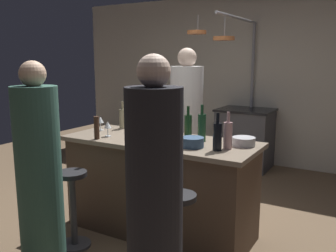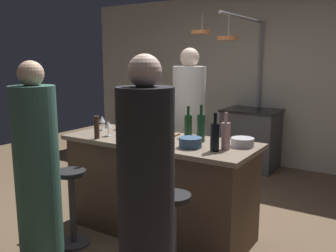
# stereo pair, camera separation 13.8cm
# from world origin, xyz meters

# --- Properties ---
(ground_plane) EXTENTS (9.00, 9.00, 0.00)m
(ground_plane) POSITION_xyz_m (0.00, 0.00, 0.00)
(ground_plane) COLOR brown
(back_wall) EXTENTS (6.40, 0.16, 2.60)m
(back_wall) POSITION_xyz_m (0.00, 2.85, 1.30)
(back_wall) COLOR beige
(back_wall) RESTS_ON ground_plane
(kitchen_island) EXTENTS (1.80, 0.72, 0.90)m
(kitchen_island) POSITION_xyz_m (0.00, 0.00, 0.45)
(kitchen_island) COLOR brown
(kitchen_island) RESTS_ON ground_plane
(stove_range) EXTENTS (0.80, 0.64, 0.89)m
(stove_range) POSITION_xyz_m (0.00, 2.45, 0.45)
(stove_range) COLOR #47474C
(stove_range) RESTS_ON ground_plane
(chef) EXTENTS (0.37, 0.37, 1.74)m
(chef) POSITION_xyz_m (-0.16, 0.85, 0.81)
(chef) COLOR white
(chef) RESTS_ON ground_plane
(bar_stool_left) EXTENTS (0.28, 0.28, 0.68)m
(bar_stool_left) POSITION_xyz_m (-0.50, -0.62, 0.38)
(bar_stool_left) COLOR #4C4C51
(bar_stool_left) RESTS_ON ground_plane
(guest_left) EXTENTS (0.34, 0.34, 1.61)m
(guest_left) POSITION_xyz_m (-0.49, -0.96, 0.75)
(guest_left) COLOR #33594C
(guest_left) RESTS_ON ground_plane
(bar_stool_right) EXTENTS (0.28, 0.28, 0.68)m
(bar_stool_right) POSITION_xyz_m (0.53, -0.62, 0.38)
(bar_stool_right) COLOR #4C4C51
(bar_stool_right) RESTS_ON ground_plane
(guest_right) EXTENTS (0.35, 0.35, 1.66)m
(guest_right) POSITION_xyz_m (0.57, -0.99, 0.77)
(guest_right) COLOR black
(guest_right) RESTS_ON ground_plane
(overhead_pot_rack) EXTENTS (0.60, 1.48, 2.17)m
(overhead_pot_rack) POSITION_xyz_m (-0.05, 1.95, 1.64)
(overhead_pot_rack) COLOR gray
(overhead_pot_rack) RESTS_ON ground_plane
(potted_plant) EXTENTS (0.36, 0.36, 0.52)m
(potted_plant) POSITION_xyz_m (-1.65, 1.17, 0.30)
(potted_plant) COLOR brown
(potted_plant) RESTS_ON ground_plane
(cutting_board) EXTENTS (0.32, 0.22, 0.02)m
(cutting_board) POSITION_xyz_m (-0.09, 0.15, 0.91)
(cutting_board) COLOR #997047
(cutting_board) RESTS_ON kitchen_island
(pepper_mill) EXTENTS (0.05, 0.05, 0.21)m
(pepper_mill) POSITION_xyz_m (-0.50, -0.28, 1.01)
(pepper_mill) COLOR #382319
(pepper_mill) RESTS_ON kitchen_island
(wine_bottle_white) EXTENTS (0.07, 0.07, 0.29)m
(wine_bottle_white) POSITION_xyz_m (-0.62, 0.26, 1.01)
(wine_bottle_white) COLOR gray
(wine_bottle_white) RESTS_ON kitchen_island
(wine_bottle_dark) EXTENTS (0.07, 0.07, 0.31)m
(wine_bottle_dark) POSITION_xyz_m (0.61, -0.12, 1.02)
(wine_bottle_dark) COLOR black
(wine_bottle_dark) RESTS_ON kitchen_island
(wine_bottle_green) EXTENTS (0.07, 0.07, 0.33)m
(wine_bottle_green) POSITION_xyz_m (0.37, 0.12, 1.03)
(wine_bottle_green) COLOR #193D23
(wine_bottle_green) RESTS_ON kitchen_island
(wine_bottle_red) EXTENTS (0.07, 0.07, 0.29)m
(wine_bottle_red) POSITION_xyz_m (0.16, 0.26, 1.01)
(wine_bottle_red) COLOR #143319
(wine_bottle_red) RESTS_ON kitchen_island
(wine_bottle_rose) EXTENTS (0.07, 0.07, 0.30)m
(wine_bottle_rose) POSITION_xyz_m (0.67, -0.03, 1.02)
(wine_bottle_rose) COLOR #B78C8E
(wine_bottle_rose) RESTS_ON kitchen_island
(wine_glass_by_chef) EXTENTS (0.07, 0.07, 0.15)m
(wine_glass_by_chef) POSITION_xyz_m (-0.74, 0.05, 1.01)
(wine_glass_by_chef) COLOR silver
(wine_glass_by_chef) RESTS_ON kitchen_island
(wine_glass_near_right_guest) EXTENTS (0.07, 0.07, 0.15)m
(wine_glass_near_right_guest) POSITION_xyz_m (-0.49, -0.14, 1.01)
(wine_glass_near_right_guest) COLOR silver
(wine_glass_near_right_guest) RESTS_ON kitchen_island
(mixing_bowl_blue) EXTENTS (0.19, 0.19, 0.08)m
(mixing_bowl_blue) POSITION_xyz_m (0.39, -0.12, 0.94)
(mixing_bowl_blue) COLOR #334C6B
(mixing_bowl_blue) RESTS_ON kitchen_island
(mixing_bowl_steel) EXTENTS (0.19, 0.19, 0.07)m
(mixing_bowl_steel) POSITION_xyz_m (0.74, 0.15, 0.94)
(mixing_bowl_steel) COLOR #B7B7BC
(mixing_bowl_steel) RESTS_ON kitchen_island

